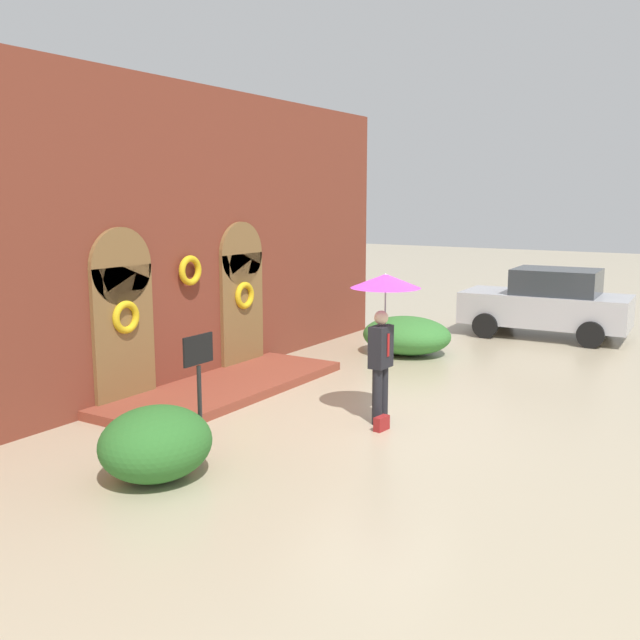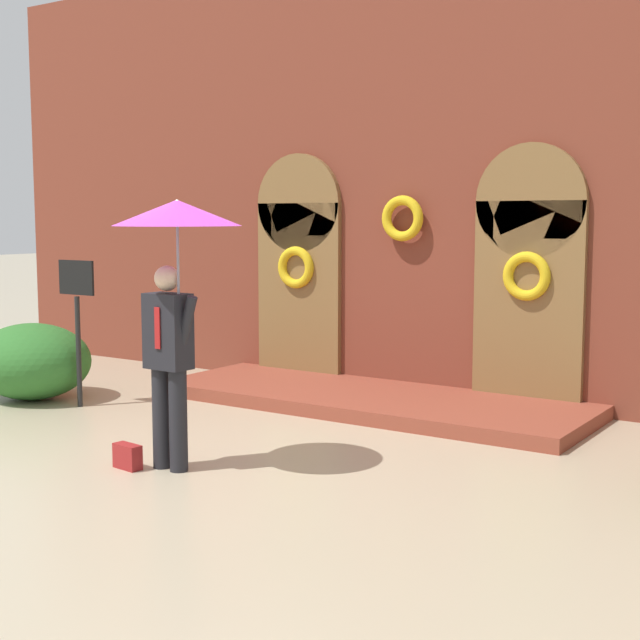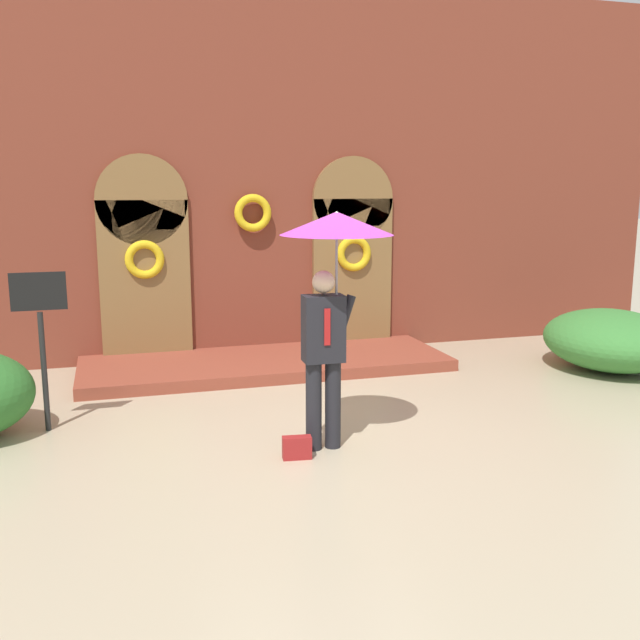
{
  "view_description": "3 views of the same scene",
  "coord_description": "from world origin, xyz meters",
  "px_view_note": "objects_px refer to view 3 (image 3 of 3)",
  "views": [
    {
      "loc": [
        -9.82,
        -5.16,
        3.51
      ],
      "look_at": [
        0.19,
        1.13,
        1.49
      ],
      "focal_mm": 40.0,
      "sensor_mm": 36.0,
      "label": 1
    },
    {
      "loc": [
        5.24,
        -5.83,
        2.21
      ],
      "look_at": [
        0.2,
        1.73,
        1.16
      ],
      "focal_mm": 50.0,
      "sensor_mm": 36.0,
      "label": 2
    },
    {
      "loc": [
        -2.08,
        -6.72,
        2.61
      ],
      "look_at": [
        0.24,
        1.11,
        1.06
      ],
      "focal_mm": 40.0,
      "sensor_mm": 36.0,
      "label": 3
    }
  ],
  "objects_px": {
    "handbag": "(297,448)",
    "shrub_right": "(611,340)",
    "sign_post": "(41,325)",
    "person_with_umbrella": "(333,259)"
  },
  "relations": [
    {
      "from": "handbag",
      "to": "shrub_right",
      "type": "relative_size",
      "value": 0.14
    },
    {
      "from": "person_with_umbrella",
      "to": "handbag",
      "type": "distance_m",
      "value": 1.86
    },
    {
      "from": "person_with_umbrella",
      "to": "handbag",
      "type": "height_order",
      "value": "person_with_umbrella"
    },
    {
      "from": "handbag",
      "to": "sign_post",
      "type": "relative_size",
      "value": 0.16
    },
    {
      "from": "person_with_umbrella",
      "to": "sign_post",
      "type": "height_order",
      "value": "person_with_umbrella"
    },
    {
      "from": "handbag",
      "to": "shrub_right",
      "type": "distance_m",
      "value": 5.58
    },
    {
      "from": "person_with_umbrella",
      "to": "sign_post",
      "type": "bearing_deg",
      "value": 154.35
    },
    {
      "from": "person_with_umbrella",
      "to": "handbag",
      "type": "relative_size",
      "value": 8.44
    },
    {
      "from": "person_with_umbrella",
      "to": "sign_post",
      "type": "xyz_separation_m",
      "value": [
        -2.8,
        1.35,
        -0.75
      ]
    },
    {
      "from": "sign_post",
      "to": "handbag",
      "type": "bearing_deg",
      "value": -33.04
    }
  ]
}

